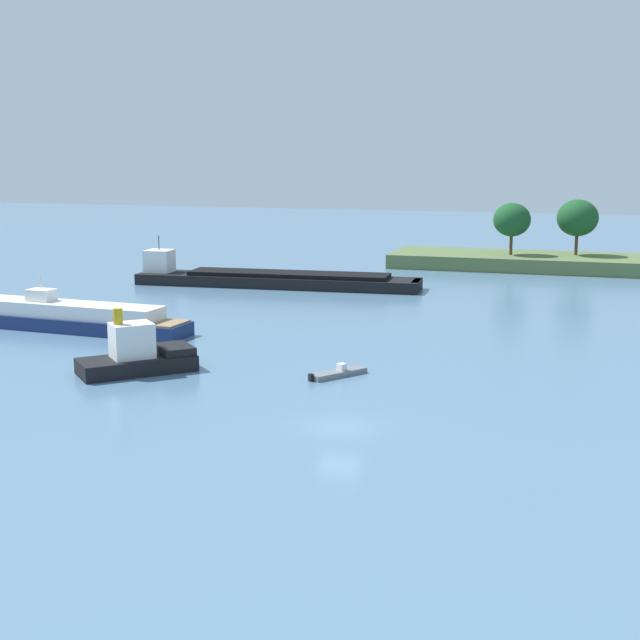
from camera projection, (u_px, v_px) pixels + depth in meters
The scene contains 5 objects.
ground_plane at pixel (340, 427), 53.72m from camera, with size 400.00×400.00×0.00m, color slate.
cargo_barge at pixel (271, 278), 109.90m from camera, with size 35.48×8.03×5.93m.
white_riverboat at pixel (70, 317), 82.92m from camera, with size 24.16×5.43×5.07m.
small_motorboat at pixel (338, 373), 65.96m from camera, with size 3.67×4.57×0.90m.
tugboat at pixel (138, 356), 66.98m from camera, with size 8.67×8.65×4.98m.
Camera 1 is at (14.36, -49.58, 16.25)m, focal length 50.33 mm.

